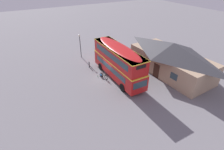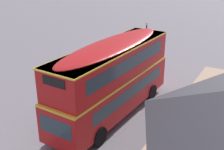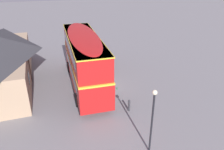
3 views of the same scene
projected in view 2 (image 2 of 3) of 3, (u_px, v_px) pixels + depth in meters
ground_plane at (102, 103)px, 19.88m from camera, size 120.00×120.00×0.00m
double_decker_bus at (113, 76)px, 17.53m from camera, size 10.43×2.67×4.79m
touring_bicycle at (96, 96)px, 20.00m from camera, size 1.71×0.69×0.99m
backpack_on_ground at (100, 94)px, 20.56m from camera, size 0.31×0.34×0.49m
water_bottle_green_metal at (95, 94)px, 20.96m from camera, size 0.07×0.07×0.22m
street_lamp at (146, 39)px, 25.72m from camera, size 0.28×0.28×4.13m
kerb_bollard at (120, 75)px, 23.37m from camera, size 0.16×0.16×0.97m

